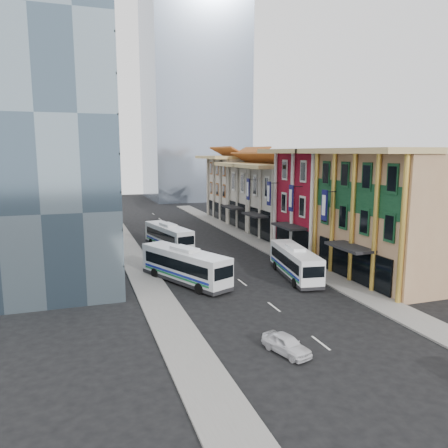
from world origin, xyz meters
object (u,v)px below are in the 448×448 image
object	(u,v)px
shophouse_tan	(390,217)
bus_right	(295,262)
bus_left_near	(185,265)
office_tower	(45,123)
bus_left_far	(168,236)
sedan_left	(286,344)

from	to	relation	value
shophouse_tan	bus_right	xyz separation A→B (m)	(-8.50, 2.93, -4.42)
shophouse_tan	bus_left_near	distance (m)	20.13
office_tower	bus_left_near	world-z (taller)	office_tower
bus_left_far	sedan_left	world-z (taller)	bus_left_far
bus_right	bus_left_near	bearing A→B (deg)	179.66
bus_right	office_tower	bearing A→B (deg)	162.87
office_tower	shophouse_tan	bearing A→B (deg)	-24.30
bus_left_far	sedan_left	bearing A→B (deg)	-100.43
shophouse_tan	sedan_left	xyz separation A→B (m)	(-16.77, -11.60, -5.41)
office_tower	sedan_left	world-z (taller)	office_tower
shophouse_tan	sedan_left	bearing A→B (deg)	-145.34
bus_left_near	sedan_left	distance (m)	16.49
office_tower	sedan_left	bearing A→B (deg)	-60.93
shophouse_tan	bus_right	size ratio (longest dim) A/B	1.42
shophouse_tan	office_tower	xyz separation A→B (m)	(-31.00, 14.00, 9.00)
shophouse_tan	office_tower	distance (m)	35.19
bus_left_near	bus_left_far	size ratio (longest dim) A/B	1.05
bus_left_near	sedan_left	size ratio (longest dim) A/B	3.09
bus_left_far	bus_right	bearing A→B (deg)	-73.20
bus_left_near	bus_left_far	xyz separation A→B (m)	(1.50, 14.83, -0.07)
shophouse_tan	sedan_left	size ratio (longest dim) A/B	4.04
sedan_left	shophouse_tan	bearing A→B (deg)	17.78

